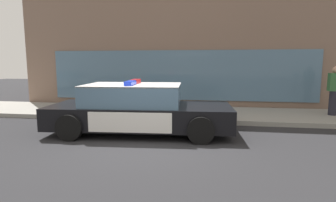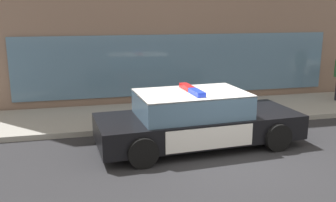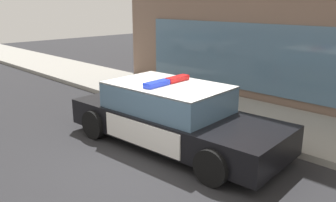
% 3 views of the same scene
% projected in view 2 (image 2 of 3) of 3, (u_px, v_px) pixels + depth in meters
% --- Properties ---
extents(ground, '(48.00, 48.00, 0.00)m').
position_uv_depth(ground, '(231.00, 155.00, 8.84)').
color(ground, '#262628').
extents(sidewalk, '(48.00, 2.82, 0.15)m').
position_uv_depth(sidewalk, '(188.00, 113.00, 12.15)').
color(sidewalk, gray).
rests_on(sidewalk, ground).
extents(police_cruiser, '(5.16, 2.37, 1.49)m').
position_uv_depth(police_cruiser, '(197.00, 119.00, 9.31)').
color(police_cruiser, black).
rests_on(police_cruiser, ground).
extents(fire_hydrant, '(0.34, 0.39, 0.73)m').
position_uv_depth(fire_hydrant, '(145.00, 110.00, 10.82)').
color(fire_hydrant, red).
rests_on(fire_hydrant, sidewalk).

